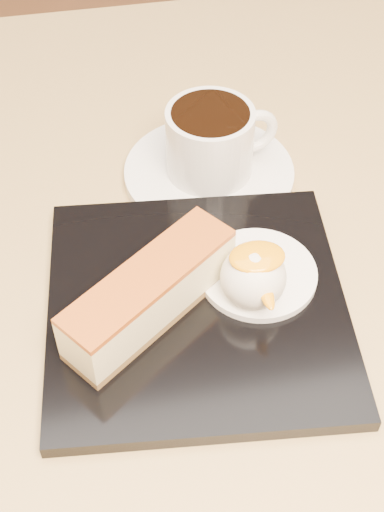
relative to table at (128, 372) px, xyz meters
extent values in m
cylinder|color=black|center=(0.00, 0.00, -0.21)|extent=(0.08, 0.08, 0.66)
cube|color=olive|center=(0.00, 0.00, 0.14)|extent=(0.80, 0.80, 0.04)
cube|color=black|center=(0.06, -0.06, 0.16)|extent=(0.24, 0.24, 0.01)
cube|color=brown|center=(0.02, -0.06, 0.17)|extent=(0.14, 0.12, 0.01)
cube|color=#FFF1A6|center=(0.02, -0.06, 0.19)|extent=(0.14, 0.12, 0.03)
cube|color=#83360E|center=(0.02, -0.06, 0.21)|extent=(0.14, 0.12, 0.00)
cylinder|color=white|center=(0.11, -0.04, 0.17)|extent=(0.09, 0.09, 0.01)
sphere|color=white|center=(0.10, -0.06, 0.19)|extent=(0.05, 0.05, 0.05)
ellipsoid|color=#FF9C08|center=(0.10, -0.06, 0.21)|extent=(0.04, 0.03, 0.01)
ellipsoid|color=#2D8A31|center=(0.08, -0.02, 0.17)|extent=(0.02, 0.02, 0.00)
ellipsoid|color=#2D8A31|center=(0.09, -0.01, 0.17)|extent=(0.02, 0.02, 0.00)
ellipsoid|color=#2D8A31|center=(0.07, -0.01, 0.17)|extent=(0.01, 0.02, 0.00)
cylinder|color=white|center=(0.09, 0.09, 0.16)|extent=(0.15, 0.15, 0.01)
cylinder|color=white|center=(0.09, 0.09, 0.20)|extent=(0.08, 0.08, 0.06)
cylinder|color=black|center=(0.09, 0.09, 0.22)|extent=(0.07, 0.07, 0.00)
torus|color=white|center=(0.14, 0.09, 0.20)|extent=(0.04, 0.02, 0.04)
camera|label=1|loc=(-0.01, -0.38, 0.58)|focal=50.00mm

